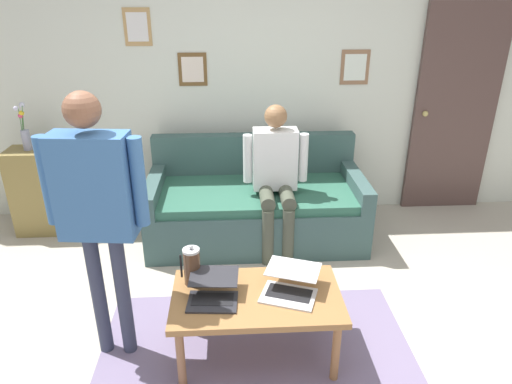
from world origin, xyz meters
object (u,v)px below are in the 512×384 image
(laptop_left, at_px, (213,293))
(french_press, at_px, (192,266))
(laptop_center, at_px, (290,286))
(flower_vase, at_px, (25,132))
(interior_door, at_px, (455,112))
(coffee_table, at_px, (257,302))
(couch, at_px, (256,205))
(person_standing, at_px, (96,199))
(person_seated, at_px, (276,171))
(side_shelf, at_px, (37,191))

(laptop_left, relative_size, french_press, 1.23)
(laptop_center, xyz_separation_m, flower_vase, (2.16, -1.77, 0.47))
(interior_door, relative_size, coffee_table, 2.00)
(couch, relative_size, french_press, 7.07)
(french_press, height_order, person_standing, person_standing)
(laptop_center, bearing_deg, coffee_table, 3.06)
(interior_door, height_order, laptop_center, interior_door)
(interior_door, xyz_separation_m, person_standing, (2.98, 2.00, 0.05))
(coffee_table, relative_size, laptop_center, 2.39)
(couch, xyz_separation_m, laptop_left, (0.35, 1.58, 0.20))
(coffee_table, relative_size, flower_vase, 2.41)
(laptop_center, xyz_separation_m, french_press, (0.60, -0.14, 0.08))
(flower_vase, relative_size, person_seated, 0.33)
(coffee_table, distance_m, person_standing, 1.12)
(person_seated, bearing_deg, laptop_center, 88.37)
(interior_door, height_order, french_press, interior_door)
(coffee_table, relative_size, person_seated, 0.80)
(person_seated, bearing_deg, flower_vase, -11.38)
(laptop_left, xyz_separation_m, side_shelf, (1.70, -1.79, -0.09))
(interior_door, height_order, side_shelf, interior_door)
(side_shelf, bearing_deg, laptop_left, 133.37)
(person_seated, bearing_deg, french_press, 61.89)
(french_press, bearing_deg, flower_vase, -46.14)
(coffee_table, height_order, laptop_center, laptop_center)
(laptop_center, height_order, side_shelf, side_shelf)
(side_shelf, bearing_deg, french_press, 133.91)
(laptop_center, bearing_deg, couch, -85.60)
(laptop_center, height_order, person_seated, person_seated)
(coffee_table, relative_size, laptop_left, 3.07)
(couch, xyz_separation_m, person_seated, (-0.16, 0.23, 0.42))
(laptop_left, distance_m, laptop_center, 0.47)
(side_shelf, bearing_deg, couch, 174.11)
(person_seated, bearing_deg, laptop_left, 69.68)
(french_press, relative_size, person_seated, 0.21)
(laptop_left, distance_m, person_standing, 0.86)
(flower_vase, distance_m, person_standing, 2.00)
(laptop_center, distance_m, flower_vase, 2.83)
(coffee_table, bearing_deg, couch, -93.08)
(laptop_center, height_order, french_press, french_press)
(laptop_left, distance_m, french_press, 0.23)
(laptop_left, bearing_deg, side_shelf, -46.63)
(side_shelf, relative_size, flower_vase, 1.92)
(flower_vase, bearing_deg, person_seated, 168.62)
(coffee_table, distance_m, side_shelf, 2.64)
(coffee_table, xyz_separation_m, laptop_center, (-0.20, -0.01, 0.10))
(person_standing, bearing_deg, side_shelf, -57.72)
(laptop_center, height_order, flower_vase, flower_vase)
(laptop_center, bearing_deg, interior_door, -132.22)
(laptop_left, xyz_separation_m, french_press, (0.13, -0.17, 0.08))
(interior_door, relative_size, flower_vase, 4.82)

